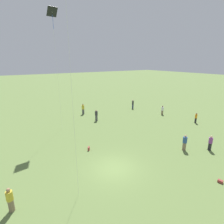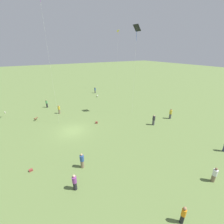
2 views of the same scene
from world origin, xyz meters
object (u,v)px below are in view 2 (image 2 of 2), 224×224
object	(u,v)px
picnic_bag_1	(5,112)
person_5	(82,161)
person_6	(214,175)
person_7	(75,182)
person_0	(59,109)
dog_0	(97,96)
kite_2	(137,31)
person_1	(95,90)
person_9	(171,114)
picnic_bag_0	(31,170)
picnic_bag_2	(96,123)
dog_1	(36,118)
person_10	(47,104)
person_2	(154,120)
person_8	(183,215)
kite_0	(118,37)

from	to	relation	value
picnic_bag_1	person_5	bearing A→B (deg)	-159.28
person_6	person_7	distance (m)	13.08
person_0	person_5	bearing A→B (deg)	-95.23
person_7	dog_0	size ratio (longest dim) A/B	2.37
kite_2	person_1	bearing A→B (deg)	39.13
person_9	person_0	bearing A→B (deg)	112.59
picnic_bag_0	picnic_bag_2	size ratio (longest dim) A/B	0.97
dog_1	person_6	bearing A→B (deg)	-9.02
person_9	person_10	bearing A→B (deg)	105.97
person_9	person_2	bearing A→B (deg)	153.07
dog_0	person_0	bearing A→B (deg)	55.13
person_1	person_10	world-z (taller)	person_10
person_2	person_5	xyz separation A→B (m)	(-3.46, 13.71, -0.02)
person_7	picnic_bag_2	bearing A→B (deg)	-65.72
person_7	person_9	xyz separation A→B (m)	(6.09, -19.69, 0.10)
person_6	kite_2	bearing A→B (deg)	30.86
person_1	picnic_bag_1	distance (m)	22.24
person_0	person_9	bearing A→B (deg)	-37.90
person_7	person_8	world-z (taller)	person_7
person_2	person_1	bearing A→B (deg)	-56.68
person_7	person_8	bearing A→B (deg)	-171.43
kite_2	picnic_bag_2	world-z (taller)	kite_2
person_1	dog_1	xyz separation A→B (m)	(-11.37, 16.63, -0.49)
picnic_bag_1	person_6	bearing A→B (deg)	-148.30
person_2	person_10	bearing A→B (deg)	-18.75
person_5	person_8	xyz separation A→B (m)	(-9.00, -4.37, -0.04)
picnic_bag_0	dog_0	bearing A→B (deg)	-39.72
person_8	dog_0	world-z (taller)	person_8
person_9	kite_2	bearing A→B (deg)	99.81
person_0	picnic_bag_2	xyz separation A→B (m)	(-7.68, -4.55, -0.68)
kite_0	picnic_bag_0	xyz separation A→B (m)	(-25.36, 26.39, -14.87)
picnic_bag_0	person_10	bearing A→B (deg)	-12.93
person_5	dog_1	xyz separation A→B (m)	(15.34, 3.23, -0.49)
person_6	person_10	bearing A→B (deg)	61.96
kite_2	picnic_bag_1	distance (m)	29.14
person_8	kite_0	world-z (taller)	kite_0
person_6	person_8	world-z (taller)	person_6
person_1	person_2	xyz separation A→B (m)	(-23.25, -0.31, 0.02)
person_10	kite_2	xyz separation A→B (m)	(-12.10, -14.07, 13.63)
person_0	person_10	world-z (taller)	person_10
dog_0	kite_0	bearing A→B (deg)	-128.50
person_5	person_10	distance (m)	21.23
picnic_bag_2	kite_2	bearing A→B (deg)	-87.05
person_2	person_10	distance (m)	22.76
person_5	person_2	bearing A→B (deg)	160.25
picnic_bag_1	picnic_bag_2	bearing A→B (deg)	-133.59
person_8	kite_2	world-z (taller)	kite_2
dog_0	dog_1	distance (m)	17.40
person_6	kite_2	xyz separation A→B (m)	(17.18, -3.32, 13.71)
person_0	dog_0	distance (m)	13.12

